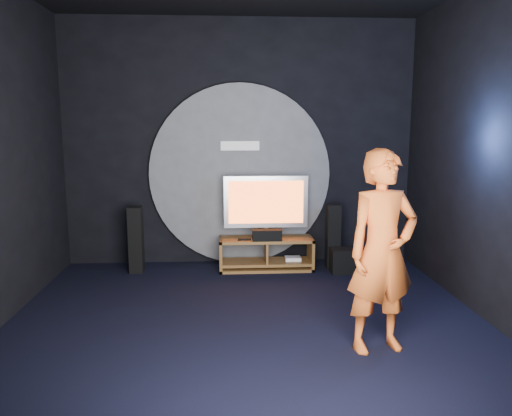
{
  "coord_description": "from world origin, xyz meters",
  "views": [
    {
      "loc": [
        -0.21,
        -4.74,
        2.04
      ],
      "look_at": [
        0.15,
        1.05,
        1.05
      ],
      "focal_mm": 35.0,
      "sensor_mm": 36.0,
      "label": 1
    }
  ],
  "objects": [
    {
      "name": "remote",
      "position": [
        0.04,
        1.93,
        0.46
      ],
      "size": [
        0.18,
        0.05,
        0.02
      ],
      "primitive_type": "cube",
      "color": "black",
      "rests_on": "media_console"
    },
    {
      "name": "subwoofer",
      "position": [
        1.38,
        1.83,
        0.17
      ],
      "size": [
        0.31,
        0.31,
        0.34
      ],
      "primitive_type": "cube",
      "color": "black",
      "rests_on": "ground"
    },
    {
      "name": "wall_disc_panel",
      "position": [
        0.0,
        2.44,
        1.3
      ],
      "size": [
        2.6,
        0.11,
        2.6
      ],
      "color": "#515156",
      "rests_on": "ground"
    },
    {
      "name": "center_speaker",
      "position": [
        0.35,
        1.9,
        0.53
      ],
      "size": [
        0.4,
        0.15,
        0.15
      ],
      "primitive_type": "cube",
      "color": "black",
      "rests_on": "media_console"
    },
    {
      "name": "front_wall",
      "position": [
        0.0,
        -2.5,
        1.75
      ],
      "size": [
        5.0,
        0.04,
        3.5
      ],
      "primitive_type": "cube",
      "color": "black",
      "rests_on": "ground"
    },
    {
      "name": "back_wall",
      "position": [
        0.0,
        2.5,
        1.75
      ],
      "size": [
        5.0,
        0.04,
        3.5
      ],
      "primitive_type": "cube",
      "color": "black",
      "rests_on": "ground"
    },
    {
      "name": "tv",
      "position": [
        0.35,
        2.12,
        0.92
      ],
      "size": [
        1.17,
        0.22,
        0.87
      ],
      "color": "silver",
      "rests_on": "media_console"
    },
    {
      "name": "floor",
      "position": [
        0.0,
        0.0,
        0.0
      ],
      "size": [
        5.0,
        5.0,
        0.0
      ],
      "primitive_type": "plane",
      "color": "black",
      "rests_on": "ground"
    },
    {
      "name": "right_wall",
      "position": [
        2.5,
        0.0,
        1.75
      ],
      "size": [
        0.04,
        5.0,
        3.5
      ],
      "primitive_type": "cube",
      "color": "black",
      "rests_on": "ground"
    },
    {
      "name": "media_console",
      "position": [
        0.36,
        2.05,
        0.2
      ],
      "size": [
        1.31,
        0.45,
        0.45
      ],
      "color": "brown",
      "rests_on": "ground"
    },
    {
      "name": "tower_speaker_right",
      "position": [
        1.3,
        2.06,
        0.46
      ],
      "size": [
        0.18,
        0.2,
        0.92
      ],
      "primitive_type": "cube",
      "color": "black",
      "rests_on": "ground"
    },
    {
      "name": "player",
      "position": [
        1.17,
        -0.52,
        0.91
      ],
      "size": [
        0.75,
        0.58,
        1.83
      ],
      "primitive_type": "imported",
      "rotation": [
        0.0,
        0.0,
        0.23
      ],
      "color": "#C5501A",
      "rests_on": "ground"
    },
    {
      "name": "tower_speaker_left",
      "position": [
        -1.45,
        2.02,
        0.46
      ],
      "size": [
        0.18,
        0.2,
        0.92
      ],
      "primitive_type": "cube",
      "color": "black",
      "rests_on": "ground"
    }
  ]
}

